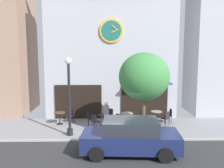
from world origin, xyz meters
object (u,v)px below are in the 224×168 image
at_px(cafe_chair_by_entrance, 90,118).
at_px(cafe_table_near_door, 127,116).
at_px(cafe_chair_corner, 169,115).
at_px(cafe_chair_near_tree, 109,114).
at_px(cafe_table_center_right, 103,119).
at_px(cafe_table_near_curb, 156,115).
at_px(cafe_chair_facing_wall, 95,121).
at_px(pedestrian_grey, 106,116).
at_px(cafe_chair_curbside, 166,117).
at_px(cafe_table_rightmost, 60,116).
at_px(cafe_chair_outer, 72,114).
at_px(cafe_chair_left_end, 120,120).
at_px(cafe_chair_under_awning, 140,116).
at_px(street_lamp, 69,97).
at_px(street_tree, 144,77).
at_px(parked_car_navy, 130,137).

bearing_deg(cafe_chair_by_entrance, cafe_table_near_door, 7.18).
relative_size(cafe_chair_corner, cafe_chair_near_tree, 1.00).
height_order(cafe_table_center_right, cafe_chair_corner, cafe_chair_corner).
distance_m(cafe_table_near_curb, cafe_chair_by_entrance, 4.25).
bearing_deg(cafe_chair_facing_wall, pedestrian_grey, -9.80).
height_order(cafe_chair_curbside, pedestrian_grey, pedestrian_grey).
bearing_deg(cafe_table_rightmost, cafe_chair_outer, 31.18).
height_order(cafe_chair_curbside, cafe_chair_left_end, same).
relative_size(cafe_chair_under_awning, cafe_chair_corner, 1.00).
bearing_deg(street_lamp, cafe_table_near_door, 29.56).
height_order(street_tree, cafe_chair_near_tree, street_tree).
relative_size(cafe_table_near_curb, cafe_chair_left_end, 0.83).
bearing_deg(cafe_chair_facing_wall, cafe_table_near_curb, 18.33).
bearing_deg(cafe_table_near_door, cafe_chair_corner, 7.72).
relative_size(street_tree, cafe_chair_near_tree, 4.99).
xyz_separation_m(cafe_table_center_right, pedestrian_grey, (0.19, -0.77, 0.39)).
xyz_separation_m(cafe_table_near_curb, cafe_chair_curbside, (0.47, -0.63, -0.00)).
xyz_separation_m(street_lamp, cafe_chair_corner, (5.98, 2.22, -1.61)).
bearing_deg(cafe_chair_left_end, cafe_table_near_door, 55.38).
bearing_deg(cafe_chair_by_entrance, street_tree, -30.49).
relative_size(street_tree, cafe_table_center_right, 6.27).
xyz_separation_m(street_lamp, cafe_table_near_curb, (5.17, 2.22, -1.61)).
xyz_separation_m(cafe_chair_curbside, cafe_chair_corner, (0.35, 0.63, 0.00)).
bearing_deg(cafe_chair_outer, cafe_chair_corner, -2.35).
xyz_separation_m(cafe_chair_curbside, parked_car_navy, (-2.57, -4.02, 0.23)).
relative_size(cafe_table_rightmost, cafe_chair_near_tree, 0.84).
bearing_deg(cafe_table_center_right, cafe_table_rightmost, 170.84).
bearing_deg(cafe_chair_corner, cafe_chair_near_tree, 178.16).
distance_m(cafe_table_near_curb, cafe_chair_outer, 5.42).
relative_size(cafe_table_center_right, cafe_chair_outer, 0.80).
xyz_separation_m(cafe_chair_facing_wall, cafe_chair_left_end, (1.44, 0.18, 0.00)).
bearing_deg(cafe_table_near_curb, cafe_chair_by_entrance, -171.03).
bearing_deg(cafe_chair_under_awning, parked_car_navy, -103.26).
distance_m(street_lamp, cafe_chair_under_awning, 4.76).
bearing_deg(street_tree, street_lamp, 176.98).
bearing_deg(street_tree, cafe_chair_left_end, 132.29).
height_order(street_tree, cafe_chair_by_entrance, street_tree).
height_order(cafe_chair_under_awning, cafe_chair_left_end, same).
bearing_deg(street_lamp, parked_car_navy, -38.40).
relative_size(cafe_chair_facing_wall, parked_car_navy, 0.20).
relative_size(cafe_chair_corner, parked_car_navy, 0.20).
relative_size(cafe_table_rightmost, cafe_table_center_right, 1.05).
relative_size(cafe_table_near_curb, cafe_chair_outer, 0.83).
bearing_deg(cafe_chair_near_tree, street_lamp, -132.90).
xyz_separation_m(pedestrian_grey, parked_car_navy, (1.09, -3.27, -0.10)).
bearing_deg(cafe_chair_facing_wall, cafe_table_rightmost, 154.13).
height_order(cafe_chair_outer, parked_car_navy, parked_car_navy).
distance_m(cafe_table_rightmost, cafe_table_center_right, 2.77).
distance_m(cafe_chair_outer, cafe_chair_corner, 6.24).
bearing_deg(pedestrian_grey, cafe_chair_near_tree, 82.49).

